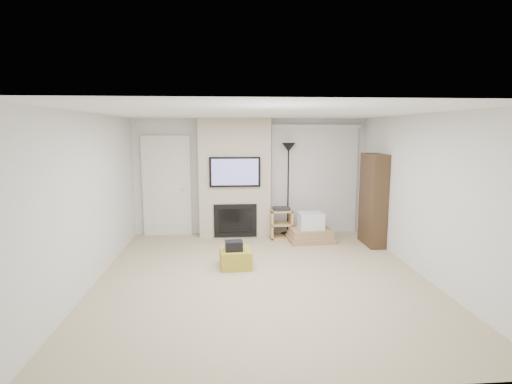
{
  "coord_description": "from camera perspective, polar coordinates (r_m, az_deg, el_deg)",
  "views": [
    {
      "loc": [
        -0.54,
        -5.86,
        2.25
      ],
      "look_at": [
        0.0,
        1.2,
        1.15
      ],
      "focal_mm": 28.0,
      "sensor_mm": 36.0,
      "label": 1
    }
  ],
  "objects": [
    {
      "name": "wall_right",
      "position": [
        6.68,
        22.76,
        -0.47
      ],
      "size": [
        0.0,
        5.5,
        2.5
      ],
      "primitive_type": "cube",
      "rotation": [
        1.57,
        0.0,
        1.57
      ],
      "color": "silver",
      "rests_on": "ground"
    },
    {
      "name": "bookshelf",
      "position": [
        8.15,
        16.38,
        -1.07
      ],
      "size": [
        0.3,
        0.8,
        1.8
      ],
      "color": "#342415",
      "rests_on": "floor"
    },
    {
      "name": "wall_left",
      "position": [
        6.26,
        -22.55,
        -1.04
      ],
      "size": [
        0.0,
        5.5,
        2.5
      ],
      "primitive_type": "cube",
      "rotation": [
        1.57,
        0.0,
        1.57
      ],
      "color": "silver",
      "rests_on": "ground"
    },
    {
      "name": "wall_back",
      "position": [
        8.69,
        -0.78,
        2.21
      ],
      "size": [
        5.0,
        0.0,
        2.5
      ],
      "primitive_type": "cube",
      "rotation": [
        1.57,
        0.0,
        0.0
      ],
      "color": "silver",
      "rests_on": "ground"
    },
    {
      "name": "ceiling",
      "position": [
        5.89,
        0.91,
        11.26
      ],
      "size": [
        5.0,
        5.5,
        0.0
      ],
      "primitive_type": "cube",
      "color": "white",
      "rests_on": "wall_back"
    },
    {
      "name": "fireplace_wall",
      "position": [
        8.46,
        -3.06,
        1.93
      ],
      "size": [
        1.5,
        0.47,
        2.5
      ],
      "color": "#BDAD95",
      "rests_on": "floor"
    },
    {
      "name": "black_bag",
      "position": [
        6.59,
        -3.18,
        -7.67
      ],
      "size": [
        0.3,
        0.24,
        0.16
      ],
      "primitive_type": "cube",
      "rotation": [
        0.0,
        0.0,
        0.07
      ],
      "color": "black",
      "rests_on": "ottoman"
    },
    {
      "name": "wall_front",
      "position": [
        3.31,
        5.28,
        -8.76
      ],
      "size": [
        5.0,
        0.0,
        2.5
      ],
      "primitive_type": "cube",
      "rotation": [
        1.57,
        0.0,
        0.0
      ],
      "color": "silver",
      "rests_on": "ground"
    },
    {
      "name": "entry_door",
      "position": [
        8.75,
        -12.61,
        0.76
      ],
      "size": [
        1.02,
        0.11,
        2.14
      ],
      "color": "silver",
      "rests_on": "floor"
    },
    {
      "name": "av_stand",
      "position": [
        8.41,
        3.62,
        -4.28
      ],
      "size": [
        0.45,
        0.38,
        0.66
      ],
      "color": "tan",
      "rests_on": "floor"
    },
    {
      "name": "vertical_blinds",
      "position": [
        8.83,
        8.35,
        2.38
      ],
      "size": [
        1.98,
        0.1,
        2.37
      ],
      "color": "silver",
      "rests_on": "floor"
    },
    {
      "name": "floor",
      "position": [
        6.3,
        0.85,
        -12.09
      ],
      "size": [
        5.0,
        5.5,
        0.0
      ],
      "primitive_type": "cube",
      "color": "tan",
      "rests_on": "ground"
    },
    {
      "name": "ottoman",
      "position": [
        6.7,
        -2.94,
        -9.46
      ],
      "size": [
        0.54,
        0.54,
        0.3
      ],
      "primitive_type": "cube",
      "rotation": [
        0.0,
        0.0,
        0.07
      ],
      "color": "#A4912B",
      "rests_on": "floor"
    },
    {
      "name": "hvac_vent",
      "position": [
        6.73,
        3.72,
        10.91
      ],
      "size": [
        0.35,
        0.18,
        0.01
      ],
      "primitive_type": "cube",
      "color": "silver",
      "rests_on": "ceiling"
    },
    {
      "name": "box_stack",
      "position": [
        8.26,
        7.75,
        -5.45
      ],
      "size": [
        0.93,
        0.73,
        0.6
      ],
      "color": "#A17C57",
      "rests_on": "floor"
    },
    {
      "name": "floor_lamp",
      "position": [
        8.49,
        4.65,
        4.18
      ],
      "size": [
        0.29,
        0.29,
        1.99
      ],
      "color": "black",
      "rests_on": "floor"
    }
  ]
}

